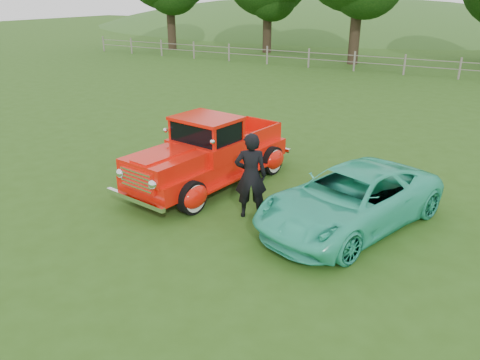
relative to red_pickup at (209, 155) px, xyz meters
The scene contains 6 objects.
ground 2.45m from the red_pickup, 69.76° to the right, with size 140.00×140.00×0.00m, color #2C5115.
distant_hills 57.64m from the red_pickup, 93.28° to the left, with size 116.00×60.00×18.00m.
fence_line 19.85m from the red_pickup, 87.69° to the left, with size 48.00×0.12×1.20m.
red_pickup is the anchor object (origin of this frame).
teal_sedan 3.84m from the red_pickup, ahead, with size 2.04×4.43×1.23m, color #32C8A0.
man 2.10m from the red_pickup, 31.74° to the right, with size 0.69×0.45×1.89m, color black.
Camera 1 is at (5.34, -7.11, 4.59)m, focal length 35.00 mm.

